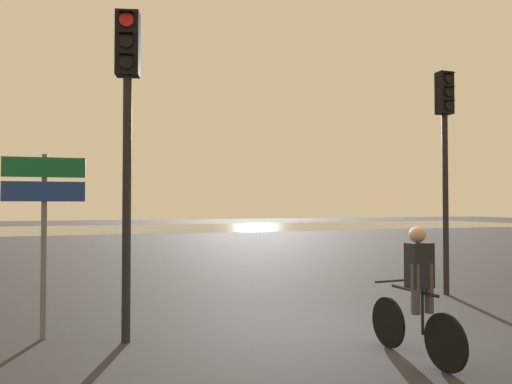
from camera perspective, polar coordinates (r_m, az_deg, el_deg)
name	(u,v)px	position (r m, az deg, el deg)	size (l,w,h in m)	color
ground_plane	(344,335)	(7.58, 10.08, -15.84)	(120.00, 120.00, 0.00)	#28282D
water_strip	(120,229)	(41.42, -15.29, -4.08)	(80.00, 16.00, 0.01)	slate
traffic_light_near_right	(445,140)	(11.34, 20.79, 5.57)	(0.33, 0.34, 4.71)	black
traffic_light_near_left	(127,112)	(7.21, -14.50, 8.85)	(0.37, 0.39, 4.57)	black
direction_sign_post	(44,211)	(7.61, -23.08, -2.02)	(1.10, 0.16, 2.60)	slate
cyclist	(418,292)	(6.47, 17.98, -10.85)	(0.46, 1.71, 1.62)	black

